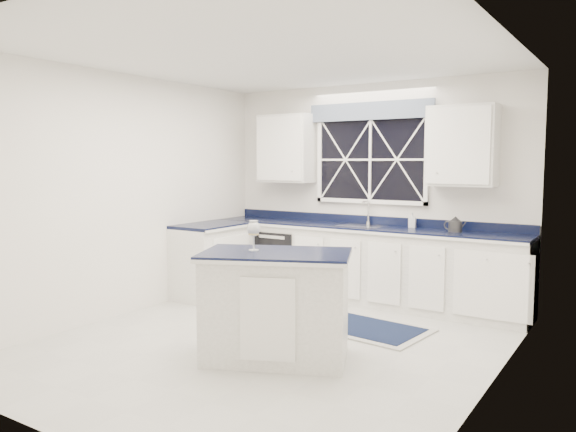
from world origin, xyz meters
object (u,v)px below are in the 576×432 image
Objects in this scene: dishwasher at (286,260)px; soap_bottle at (412,220)px; wine_glass at (254,230)px; island at (276,305)px; kettle at (455,225)px; faucet at (368,212)px.

soap_bottle is (1.70, 0.17, 0.62)m from dishwasher.
dishwasher is 4.59× the size of soap_bottle.
wine_glass is at bearing -63.18° from dishwasher.
wine_glass is (-0.20, -0.05, 0.65)m from island.
dishwasher is 0.56× the size of island.
kettle is at bearing 0.74° from dishwasher.
island is at bearing -83.64° from faucet.
kettle is 0.57m from soap_bottle.
dishwasher is 1.81m from soap_bottle.
wine_glass is at bearing 169.39° from island.
kettle is at bearing 45.79° from island.
wine_glass is (-1.08, -2.34, 0.11)m from kettle.
faucet is (1.10, 0.19, 0.69)m from dishwasher.
soap_bottle is (-0.55, 0.14, 0.01)m from kettle.
island is 5.93× the size of kettle.
faucet is at bearing 170.93° from kettle.
island is 5.56× the size of wine_glass.
wine_glass reaches higher than dishwasher.
soap_bottle is (0.60, -0.03, -0.07)m from faucet.
faucet is at bearing 91.62° from wine_glass.
dishwasher is 3.31× the size of kettle.
faucet reaches higher than dishwasher.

